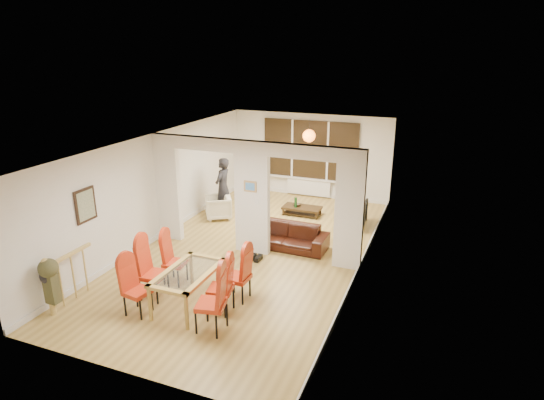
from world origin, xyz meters
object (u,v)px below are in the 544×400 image
Objects in this scene: person at (223,187)px; television at (360,215)px; dining_table at (189,288)px; dining_chair_rc at (238,274)px; dining_chair_la at (137,288)px; dining_chair_lc at (175,260)px; dining_chair_rb at (220,285)px; sofa at (286,236)px; bottle at (296,202)px; coffee_table at (302,211)px; dining_chair_lb at (153,271)px; armchair at (218,207)px; bowl at (297,205)px; dining_chair_ra at (211,300)px.

person is 1.55× the size of television.
dining_table is 1.41× the size of dining_chair_rc.
television is (2.84, 5.62, -0.21)m from dining_chair_la.
person reaches higher than dining_chair_lc.
dining_chair_rb is at bearing 27.80° from person.
dining_chair_rc is at bearing -90.12° from sofa.
dining_chair_rb is (0.63, 0.03, 0.18)m from dining_table.
bottle is (-0.42, 4.64, -0.12)m from dining_chair_rc.
dining_chair_rc reaches higher than coffee_table.
dining_chair_lb reaches higher than dining_chair_lc.
coffee_table is (1.17, 5.83, -0.39)m from dining_chair_la.
dining_chair_rc is 1.49× the size of armchair.
dining_table is 0.75× the size of sofa.
dining_chair_rb is (1.33, 0.59, 0.01)m from dining_chair_la.
bottle is (-0.48, 2.11, 0.11)m from sofa.
bottle is at bearing 69.26° from dining_chair_lc.
dining_chair_rb is 1.49× the size of armchair.
dining_chair_lc reaches higher than bowl.
dining_chair_ra is 5.83m from coffee_table.
dining_chair_lb is 1.58m from dining_chair_rc.
person is (-2.39, 1.44, 0.53)m from sofa.
dining_chair_lb is 1.11× the size of dining_chair_lc.
dining_chair_lc is 0.98× the size of dining_chair_rc.
dining_chair_rc is at bearing 31.72° from person.
armchair is (-0.91, 4.76, -0.19)m from dining_chair_la.
dining_chair_rc is at bearing -84.85° from bottle.
dining_chair_rb is 1.00× the size of dining_chair_rc.
dining_chair_rb reaches higher than dining_chair_la.
dining_chair_la is 0.97× the size of television.
bottle is at bearing 110.59° from person.
dining_chair_la is 3.34× the size of bottle.
dining_chair_rc is at bearing 159.46° from television.
dining_chair_rb is 5.26m from television.
dining_chair_la is 5.96m from bowl.
sofa is 1.84× the size of television.
dining_chair_rb reaches higher than dining_chair_lc.
dining_chair_rb is (-0.12, 0.57, -0.05)m from dining_chair_ra.
dining_table is 0.78m from dining_chair_lb.
dining_chair_ra is (1.51, -0.53, 0.01)m from dining_chair_lb.
coffee_table is at bearing 79.74° from television.
dining_table reaches higher than sofa.
bottle is 0.19m from bowl.
dining_chair_rb is 4.73m from armchair.
dining_chair_ra is at bearing -25.01° from dining_chair_lb.
dining_chair_rb reaches higher than dining_table.
armchair is at bearing 107.07° from dining_chair_rb.
dining_chair_rc is (1.43, -0.10, 0.01)m from dining_chair_lc.
sofa reaches higher than coffee_table.
dining_chair_lb reaches higher than bottle.
dining_chair_lb is 0.98× the size of dining_chair_ra.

